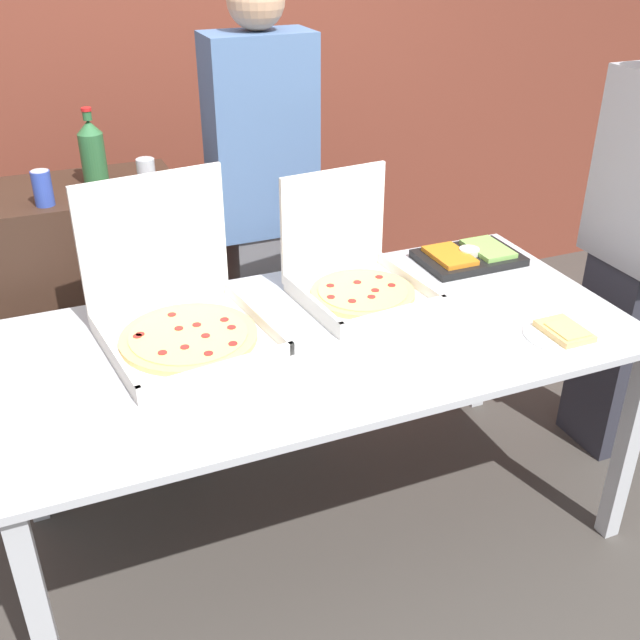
% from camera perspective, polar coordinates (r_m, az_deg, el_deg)
% --- Properties ---
extents(ground_plane, '(16.00, 16.00, 0.00)m').
position_cam_1_polar(ground_plane, '(2.90, 0.00, -15.21)').
color(ground_plane, '#423D38').
extents(brick_wall_behind, '(10.00, 0.06, 2.80)m').
position_cam_1_polar(brick_wall_behind, '(3.77, -10.55, 18.93)').
color(brick_wall_behind, brown).
rests_on(brick_wall_behind, ground_plane).
extents(buffet_table, '(2.02, 0.99, 0.82)m').
position_cam_1_polar(buffet_table, '(2.45, 0.00, -2.84)').
color(buffet_table, silver).
rests_on(buffet_table, ground_plane).
extents(pizza_box_far_right, '(0.55, 0.56, 0.48)m').
position_cam_1_polar(pizza_box_far_right, '(2.39, -10.62, 0.52)').
color(pizza_box_far_right, silver).
rests_on(pizza_box_far_right, buffet_table).
extents(pizza_box_near_left, '(0.45, 0.47, 0.41)m').
position_cam_1_polar(pizza_box_near_left, '(2.62, 2.71, 3.39)').
color(pizza_box_near_left, silver).
rests_on(pizza_box_near_left, buffet_table).
extents(paper_plate_front_center, '(0.26, 0.26, 0.03)m').
position_cam_1_polar(paper_plate_front_center, '(2.52, 18.12, -0.91)').
color(paper_plate_front_center, white).
rests_on(paper_plate_front_center, buffet_table).
extents(veggie_tray, '(0.38, 0.26, 0.05)m').
position_cam_1_polar(veggie_tray, '(2.96, 11.26, 4.80)').
color(veggie_tray, black).
rests_on(veggie_tray, buffet_table).
extents(sideboard_podium, '(0.79, 0.48, 1.11)m').
position_cam_1_polar(sideboard_podium, '(3.17, -17.08, -0.02)').
color(sideboard_podium, '#382319').
rests_on(sideboard_podium, ground_plane).
extents(soda_bottle, '(0.09, 0.09, 0.28)m').
position_cam_1_polar(soda_bottle, '(2.94, -16.95, 12.17)').
color(soda_bottle, '#2D6638').
rests_on(soda_bottle, sideboard_podium).
extents(soda_can_silver, '(0.07, 0.07, 0.12)m').
position_cam_1_polar(soda_can_silver, '(2.82, -13.07, 10.69)').
color(soda_can_silver, silver).
rests_on(soda_can_silver, sideboard_podium).
extents(soda_can_colored, '(0.07, 0.07, 0.12)m').
position_cam_1_polar(soda_can_colored, '(2.78, -20.38, 9.40)').
color(soda_can_colored, '#334CB2').
rests_on(soda_can_colored, sideboard_podium).
extents(person_guest_plaid, '(0.40, 0.22, 1.85)m').
position_cam_1_polar(person_guest_plaid, '(3.02, -4.31, 8.42)').
color(person_guest_plaid, slate).
rests_on(person_guest_plaid, ground_plane).
extents(person_guest_cap, '(0.22, 0.40, 1.75)m').
position_cam_1_polar(person_guest_cap, '(3.08, 23.07, 5.49)').
color(person_guest_cap, '#2D2D38').
rests_on(person_guest_cap, ground_plane).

